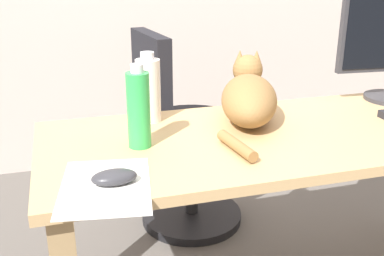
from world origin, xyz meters
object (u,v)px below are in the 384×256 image
(water_bottle, at_px, (139,109))
(spray_bottle, at_px, (148,90))
(office_chair, at_px, (182,146))
(computer_mouse, at_px, (114,177))
(cat, at_px, (249,96))

(water_bottle, bearing_deg, spray_bottle, 71.77)
(office_chair, bearing_deg, computer_mouse, -114.44)
(cat, bearing_deg, computer_mouse, -144.62)
(computer_mouse, bearing_deg, water_bottle, 64.92)
(water_bottle, bearing_deg, office_chair, 65.76)
(cat, height_order, spray_bottle, spray_bottle)
(spray_bottle, bearing_deg, cat, -14.02)
(cat, distance_m, spray_bottle, 0.33)
(computer_mouse, xyz_separation_m, water_bottle, (0.10, 0.22, 0.09))
(computer_mouse, bearing_deg, spray_bottle, 68.22)
(office_chair, relative_size, water_bottle, 3.84)
(computer_mouse, distance_m, spray_bottle, 0.47)
(office_chair, distance_m, computer_mouse, 1.03)
(office_chair, height_order, spray_bottle, spray_bottle)
(water_bottle, bearing_deg, cat, 18.71)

